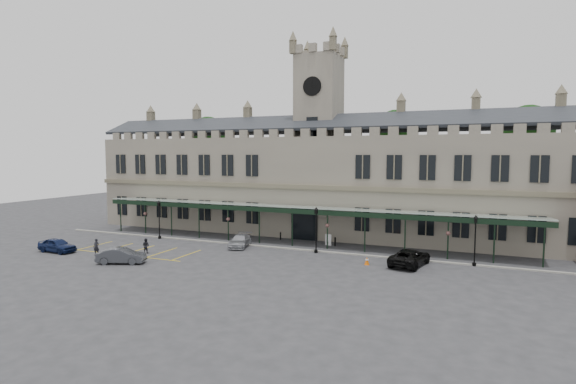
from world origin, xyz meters
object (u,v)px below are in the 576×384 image
at_px(person_b, 146,246).
at_px(car_left_b, 121,256).
at_px(lamp_post_left, 159,216).
at_px(station_building, 318,182).
at_px(traffic_cone, 367,261).
at_px(car_left_a, 57,245).
at_px(lamp_post_mid, 316,226).
at_px(car_van, 410,257).
at_px(clock_tower, 319,129).
at_px(lamp_post_right, 475,236).
at_px(car_taxi, 240,241).
at_px(sign_board, 328,240).
at_px(person_a, 96,247).

bearing_deg(person_b, car_left_b, 94.82).
bearing_deg(lamp_post_left, station_building, 34.23).
distance_m(traffic_cone, car_left_a, 31.20).
bearing_deg(lamp_post_mid, car_van, -9.64).
xyz_separation_m(clock_tower, lamp_post_right, (18.37, -10.60, -10.37)).
bearing_deg(car_taxi, lamp_post_left, 164.12).
height_order(lamp_post_mid, sign_board, lamp_post_mid).
relative_size(traffic_cone, sign_board, 0.59).
distance_m(car_left_a, car_left_b, 9.56).
relative_size(lamp_post_right, car_van, 0.86).
bearing_deg(clock_tower, car_left_b, -117.49).
bearing_deg(lamp_post_left, car_left_a, -116.40).
relative_size(car_van, person_a, 3.30).
bearing_deg(car_van, car_left_a, 25.62).
bearing_deg(sign_board, person_a, -135.93).
height_order(station_building, lamp_post_left, station_building).
distance_m(lamp_post_mid, person_a, 21.97).
bearing_deg(lamp_post_right, person_b, -166.72).
height_order(clock_tower, lamp_post_mid, clock_tower).
bearing_deg(lamp_post_mid, lamp_post_right, 1.71).
bearing_deg(car_left_b, lamp_post_left, 0.18).
height_order(station_building, person_a, station_building).
bearing_deg(traffic_cone, car_taxi, 170.22).
distance_m(sign_board, car_taxi, 9.63).
relative_size(station_building, sign_board, 49.03).
relative_size(sign_board, car_left_a, 0.29).
height_order(lamp_post_mid, car_taxi, lamp_post_mid).
bearing_deg(station_building, sign_board, -62.79).
bearing_deg(car_left_b, traffic_cone, -90.72).
bearing_deg(car_left_b, sign_board, -66.99).
bearing_deg(clock_tower, lamp_post_right, -29.98).
relative_size(station_building, car_van, 11.16).
bearing_deg(car_van, person_b, 23.49).
bearing_deg(car_left_b, lamp_post_right, -91.11).
distance_m(station_building, car_taxi, 13.68).
bearing_deg(person_b, lamp_post_right, -172.52).
bearing_deg(sign_board, station_building, 127.10).
distance_m(station_building, person_b, 22.34).
distance_m(lamp_post_right, sign_board, 15.42).
relative_size(lamp_post_right, traffic_cone, 6.39).
relative_size(traffic_cone, car_left_b, 0.17).
xyz_separation_m(station_building, sign_board, (3.54, -6.88, -5.87)).
height_order(traffic_cone, person_b, person_b).
bearing_deg(lamp_post_left, car_van, -3.23).
xyz_separation_m(clock_tower, car_left_a, (-21.00, -20.96, -12.39)).
height_order(station_building, car_left_a, station_building).
xyz_separation_m(station_building, lamp_post_mid, (3.52, -10.95, -3.68)).
distance_m(lamp_post_mid, sign_board, 4.63).
height_order(car_left_b, person_b, person_b).
bearing_deg(traffic_cone, station_building, 124.21).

